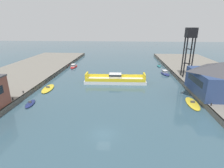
{
  "coord_description": "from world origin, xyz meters",
  "views": [
    {
      "loc": [
        3.49,
        -27.41,
        19.04
      ],
      "look_at": [
        0.0,
        23.39,
        2.0
      ],
      "focal_mm": 28.06,
      "sensor_mm": 36.0,
      "label": 1
    }
  ],
  "objects": [
    {
      "name": "ground_plane",
      "position": [
        0.0,
        0.0,
        0.0
      ],
      "size": [
        400.0,
        400.0,
        0.0
      ],
      "primitive_type": "plane",
      "color": "#385666"
    },
    {
      "name": "chain_ferry",
      "position": [
        0.62,
        31.19,
        1.01
      ],
      "size": [
        21.25,
        6.41,
        3.3
      ],
      "color": "silver",
      "rests_on": "ground"
    },
    {
      "name": "moored_boat_near_left",
      "position": [
        20.52,
        43.73,
        0.57
      ],
      "size": [
        3.52,
        7.46,
        1.56
      ],
      "color": "navy",
      "rests_on": "ground"
    },
    {
      "name": "moored_boat_near_right",
      "position": [
        21.19,
        14.57,
        0.21
      ],
      "size": [
        3.29,
        8.43,
        0.9
      ],
      "color": "yellow",
      "rests_on": "ground"
    },
    {
      "name": "moored_boat_mid_left",
      "position": [
        -20.18,
        22.8,
        0.25
      ],
      "size": [
        3.78,
        8.58,
        0.99
      ],
      "color": "yellow",
      "rests_on": "ground"
    },
    {
      "name": "moored_boat_mid_right",
      "position": [
        -20.01,
        11.55,
        0.25
      ],
      "size": [
        2.55,
        5.32,
        0.97
      ],
      "color": "navy",
      "rests_on": "ground"
    },
    {
      "name": "moored_boat_far_left",
      "position": [
        20.85,
        58.55,
        0.28
      ],
      "size": [
        2.01,
        5.39,
        1.04
      ],
      "color": "#237075",
      "rests_on": "ground"
    },
    {
      "name": "moored_boat_far_right",
      "position": [
        -20.52,
        53.38,
        0.59
      ],
      "size": [
        2.74,
        8.37,
        1.59
      ],
      "color": "red",
      "rests_on": "ground"
    },
    {
      "name": "warehouse_shed",
      "position": [
        29.73,
        19.0,
        5.79
      ],
      "size": [
        14.11,
        14.63,
        8.75
      ],
      "color": "navy",
      "rests_on": "quay_right"
    },
    {
      "name": "crane_tower",
      "position": [
        26.04,
        35.88,
        14.75
      ],
      "size": [
        3.27,
        3.27,
        17.01
      ],
      "color": "black",
      "rests_on": "quay_right"
    },
    {
      "name": "bollard_left_aft",
      "position": [
        -23.88,
        10.83,
        1.81
      ],
      "size": [
        0.32,
        0.32,
        0.71
      ],
      "color": "black",
      "rests_on": "quay_left"
    },
    {
      "name": "bollard_right_aft",
      "position": [
        23.88,
        10.9,
        1.81
      ],
      "size": [
        0.32,
        0.32,
        0.71
      ],
      "color": "black",
      "rests_on": "quay_right"
    },
    {
      "name": "bollard_left_far",
      "position": [
        -23.88,
        15.54,
        1.81
      ],
      "size": [
        0.32,
        0.32,
        0.71
      ],
      "color": "black",
      "rests_on": "quay_left"
    },
    {
      "name": "bollard_right_far",
      "position": [
        23.88,
        16.48,
        1.81
      ],
      "size": [
        0.32,
        0.32,
        0.71
      ],
      "color": "black",
      "rests_on": "quay_right"
    }
  ]
}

